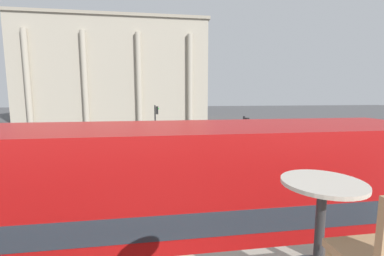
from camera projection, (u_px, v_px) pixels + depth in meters
double_decker_bus at (170, 209)px, 5.51m from camera, size 11.28×2.63×4.10m
cafe_dining_table at (321, 206)px, 1.93m from camera, size 0.60×0.60×0.73m
plaza_building_left at (117, 72)px, 47.82m from camera, size 32.77×12.79×17.86m
traffic_light_near at (245, 137)px, 14.81m from camera, size 0.42×0.24×3.52m
traffic_light_mid at (156, 120)px, 22.75m from camera, size 0.42×0.24×3.80m
car_black at (236, 139)px, 23.41m from camera, size 4.20×1.93×1.35m
car_maroon at (104, 130)px, 29.71m from camera, size 4.20×1.93×1.35m
pedestrian_white at (220, 145)px, 18.85m from camera, size 0.32×0.32×1.81m
pedestrian_grey at (234, 163)px, 14.30m from camera, size 0.32×0.32×1.70m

